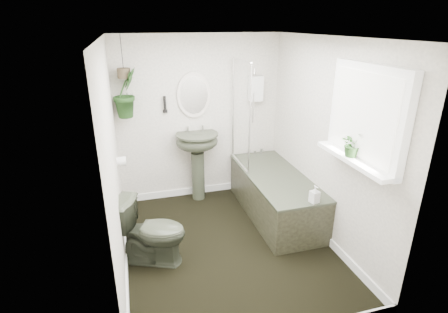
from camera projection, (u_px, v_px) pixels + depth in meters
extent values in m
cube|color=black|center=(227.00, 245.00, 4.08)|extent=(2.30, 2.80, 0.02)
cube|color=white|center=(228.00, 36.00, 3.24)|extent=(2.30, 2.80, 0.02)
cube|color=silver|center=(200.00, 119.00, 4.93)|extent=(2.30, 0.02, 2.30)
cube|color=silver|center=(286.00, 222.00, 2.39)|extent=(2.30, 0.02, 2.30)
cube|color=silver|center=(113.00, 164.00, 3.37)|extent=(0.02, 2.80, 2.30)
cube|color=silver|center=(326.00, 143.00, 3.95)|extent=(0.02, 2.80, 2.30)
cube|color=white|center=(228.00, 241.00, 4.06)|extent=(2.30, 2.80, 0.10)
cube|color=white|center=(256.00, 89.00, 4.92)|extent=(0.20, 0.10, 0.35)
ellipsoid|color=beige|center=(194.00, 95.00, 4.74)|extent=(0.46, 0.03, 0.62)
cylinder|color=black|center=(165.00, 104.00, 4.67)|extent=(0.04, 0.04, 0.22)
cylinder|color=white|center=(121.00, 161.00, 4.10)|extent=(0.11, 0.11, 0.11)
cube|color=white|center=(367.00, 115.00, 3.13)|extent=(0.08, 1.00, 0.90)
cube|color=white|center=(354.00, 159.00, 3.26)|extent=(0.18, 1.00, 0.04)
cube|color=white|center=(362.00, 115.00, 3.12)|extent=(0.01, 0.86, 0.76)
imported|color=#323729|center=(152.00, 231.00, 3.69)|extent=(0.82, 0.66, 0.73)
imported|color=black|center=(353.00, 144.00, 3.24)|extent=(0.24, 0.22, 0.24)
imported|color=black|center=(126.00, 93.00, 4.37)|extent=(0.43, 0.43, 0.61)
imported|color=black|center=(315.00, 194.00, 3.80)|extent=(0.11, 0.11, 0.20)
cylinder|color=#413525|center=(124.00, 73.00, 4.29)|extent=(0.16, 0.16, 0.12)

